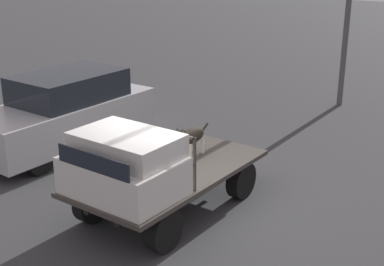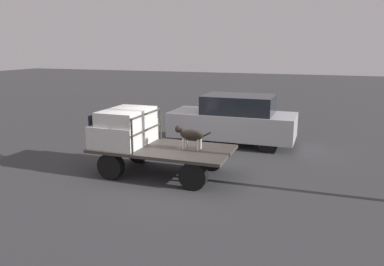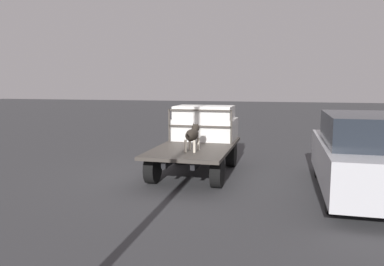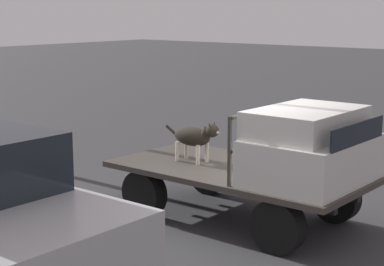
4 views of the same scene
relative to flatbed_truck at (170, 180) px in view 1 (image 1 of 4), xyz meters
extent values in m
plane|color=#38383A|center=(0.00, 0.00, -0.55)|extent=(80.00, 80.00, 0.00)
cylinder|color=black|center=(1.14, 0.78, -0.20)|extent=(0.69, 0.24, 0.69)
cylinder|color=black|center=(1.14, -0.78, -0.20)|extent=(0.69, 0.24, 0.69)
cylinder|color=black|center=(-1.14, 0.78, -0.20)|extent=(0.69, 0.24, 0.69)
cylinder|color=black|center=(-1.14, -0.78, -0.20)|extent=(0.69, 0.24, 0.69)
cube|color=black|center=(0.00, 0.33, 0.03)|extent=(3.38, 0.10, 0.18)
cube|color=black|center=(0.00, -0.33, 0.03)|extent=(3.38, 0.10, 0.18)
cube|color=#3D3833|center=(0.00, 0.00, 0.16)|extent=(3.67, 1.87, 0.08)
cube|color=silver|center=(1.15, 0.00, 0.50)|extent=(1.27, 1.75, 0.60)
cube|color=silver|center=(1.05, 0.00, 0.99)|extent=(1.08, 1.61, 0.37)
cube|color=black|center=(1.78, 0.00, 0.93)|extent=(0.02, 1.44, 0.28)
cube|color=#3D3833|center=(0.44, 0.86, 0.66)|extent=(0.04, 0.04, 0.91)
cube|color=#3D3833|center=(0.44, -0.86, 0.66)|extent=(0.04, 0.04, 0.91)
cube|color=#3D3833|center=(0.44, 0.00, 1.09)|extent=(0.04, 1.71, 0.04)
cube|color=#3D3833|center=(0.44, 0.00, 0.66)|extent=(0.04, 1.71, 0.04)
cylinder|color=beige|center=(-0.59, 0.01, 0.35)|extent=(0.06, 0.06, 0.29)
cylinder|color=beige|center=(-0.59, -0.20, 0.35)|extent=(0.06, 0.06, 0.29)
cylinder|color=beige|center=(-0.99, 0.01, 0.35)|extent=(0.06, 0.06, 0.29)
cylinder|color=beige|center=(-0.99, -0.20, 0.35)|extent=(0.06, 0.06, 0.29)
ellipsoid|color=black|center=(-0.79, -0.10, 0.59)|extent=(0.64, 0.28, 0.28)
sphere|color=beige|center=(-0.62, -0.10, 0.54)|extent=(0.13, 0.13, 0.13)
cylinder|color=black|center=(-0.52, -0.10, 0.66)|extent=(0.20, 0.16, 0.19)
sphere|color=black|center=(-0.41, -0.10, 0.72)|extent=(0.19, 0.19, 0.19)
cone|color=beige|center=(-0.33, -0.10, 0.70)|extent=(0.11, 0.11, 0.11)
cone|color=black|center=(-0.42, -0.04, 0.80)|extent=(0.06, 0.08, 0.10)
cone|color=black|center=(-0.42, -0.15, 0.80)|extent=(0.06, 0.08, 0.10)
cylinder|color=black|center=(-1.17, -0.10, 0.61)|extent=(0.27, 0.04, 0.18)
cylinder|color=black|center=(0.39, -3.11, -0.25)|extent=(0.60, 0.20, 0.60)
cylinder|color=black|center=(-2.31, -3.11, -0.25)|extent=(0.60, 0.20, 0.60)
cylinder|color=black|center=(-2.31, -4.60, -0.25)|extent=(0.60, 0.20, 0.60)
cube|color=#B7B7BC|center=(-0.96, -3.85, 0.14)|extent=(4.35, 1.78, 0.86)
cube|color=#1E232B|center=(-1.18, -3.85, 0.88)|extent=(2.39, 1.60, 0.62)
camera|label=1|loc=(6.69, 5.38, 3.89)|focal=50.00mm
camera|label=2|loc=(-3.96, 8.81, 2.82)|focal=35.00mm
camera|label=3|loc=(-9.32, -2.22, 1.80)|focal=35.00mm
camera|label=4|loc=(5.10, -7.32, 2.44)|focal=60.00mm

